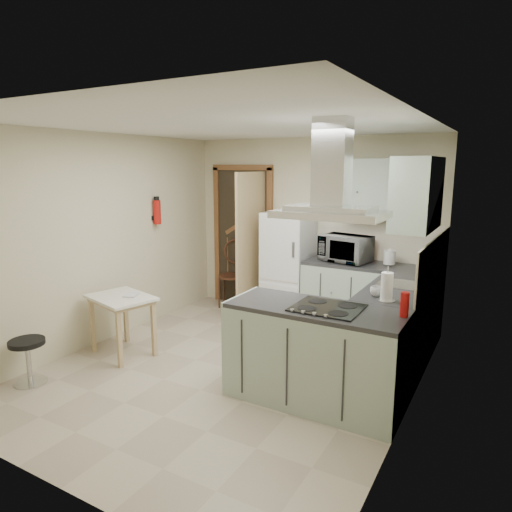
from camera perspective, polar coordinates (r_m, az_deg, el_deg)
The scene contains 28 objects.
floor at distance 4.99m, azimuth -3.18°, elevation -13.92°, with size 4.20×4.20×0.00m, color tan.
ceiling at distance 4.53m, azimuth -3.53°, elevation 16.06°, with size 4.20×4.20×0.00m, color silver.
back_wall at distance 6.44m, azimuth 6.87°, elevation 3.41°, with size 3.60×3.60×0.00m, color beige.
left_wall at distance 5.76m, azimuth -18.56°, elevation 1.99°, with size 4.20×4.20×0.00m, color beige.
right_wall at distance 3.94m, azimuth 19.24°, elevation -2.13°, with size 4.20×4.20×0.00m, color beige.
doorway at distance 6.93m, azimuth -1.67°, elevation 2.38°, with size 1.10×0.12×2.10m, color brown.
fridge at distance 6.34m, azimuth 4.05°, elevation -1.26°, with size 0.60×0.60×1.50m, color white.
counter_back at distance 6.10m, azimuth 11.34°, elevation -4.85°, with size 1.08×0.60×0.90m, color #9EB2A0.
counter_right at distance 5.27m, azimuth 17.73°, elevation -7.75°, with size 0.60×1.95×0.90m, color #9EB2A0.
splashback at distance 6.14m, azimuth 15.10°, elevation 1.78°, with size 1.68×0.02×0.50m, color beige.
wall_cabinet_back at distance 5.91m, azimuth 14.94°, elevation 8.27°, with size 0.85×0.35×0.70m, color #9EB2A0.
wall_cabinet_right at distance 4.72m, azimuth 19.54°, elevation 7.34°, with size 0.35×0.90×0.70m, color #9EB2A0.
peninsula at distance 4.22m, azimuth 7.43°, elevation -12.12°, with size 1.55×0.65×0.90m, color #9EB2A0.
hob at distance 4.03m, azimuth 8.92°, elevation -6.40°, with size 0.58×0.50×0.01m, color black.
extractor_hood at distance 3.86m, azimuth 9.29°, elevation 5.18°, with size 0.90×0.55×0.10m, color silver.
sink at distance 4.98m, azimuth 17.62°, elevation -3.39°, with size 0.45×0.40×0.01m, color silver.
fire_extinguisher at distance 6.32m, azimuth -12.26°, elevation 5.38°, with size 0.10×0.10×0.32m, color #B2140F.
drop_leaf_table at distance 5.44m, azimuth -16.33°, elevation -8.31°, with size 0.73×0.54×0.68m, color tan.
bentwood_chair at distance 6.97m, azimuth -3.04°, elevation -2.53°, with size 0.41×0.41×0.92m, color #491B18.
stool at distance 5.11m, azimuth -26.55°, elevation -11.71°, with size 0.34×0.34×0.45m, color black.
microwave at distance 5.98m, azimuth 11.11°, elevation 0.92°, with size 0.61×0.41×0.34m, color black.
kettle at distance 5.87m, azimuth 16.35°, elevation -0.14°, with size 0.14×0.14×0.21m, color silver.
cereal_box at distance 6.08m, azimuth 13.89°, elevation 0.70°, with size 0.07×0.19×0.28m, color #E74C1B.
soap_bottle at distance 5.50m, azimuth 21.03°, elevation -1.28°, with size 0.09×0.09×0.19m, color #B8B6C3.
paper_towel at distance 4.32m, azimuth 16.04°, elevation -3.68°, with size 0.11×0.11×0.28m, color white.
cup at distance 4.48m, azimuth 14.80°, elevation -4.31°, with size 0.12×0.12×0.09m, color white.
red_bottle at distance 3.93m, azimuth 18.07°, elevation -5.79°, with size 0.07×0.07×0.21m, color red.
book at distance 5.36m, azimuth -16.05°, elevation -4.30°, with size 0.14×0.19×0.09m, color #9F4D35.
Camera 1 is at (2.46, -3.78, 2.12)m, focal length 32.00 mm.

